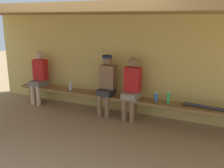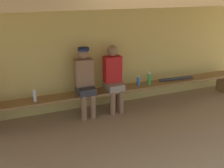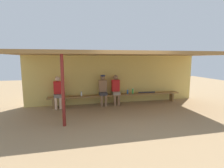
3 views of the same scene
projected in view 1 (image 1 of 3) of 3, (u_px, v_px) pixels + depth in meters
ground_plane at (100, 151)px, 4.21m from camera, size 24.00×24.00×0.00m
back_wall at (142, 66)px, 5.69m from camera, size 8.00×0.20×2.20m
dugout_roof at (118, 10)px, 4.26m from camera, size 8.00×2.80×0.12m
bench at (134, 102)px, 5.47m from camera, size 6.00×0.36×0.46m
player_middle at (132, 86)px, 5.41m from camera, size 0.34×0.42×1.34m
player_in_red at (39, 75)px, 6.44m from camera, size 0.34×0.42×1.34m
player_with_sunglasses at (107, 82)px, 5.65m from camera, size 0.34×0.42×1.34m
water_bottle_clear at (71, 86)px, 6.06m from camera, size 0.06×0.06×0.21m
water_bottle_orange at (156, 97)px, 5.21m from camera, size 0.06×0.06×0.21m
water_bottle_blue at (168, 98)px, 5.10m from camera, size 0.07×0.07×0.25m
baseball_bat at (204, 107)px, 4.86m from camera, size 0.80×0.13×0.07m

